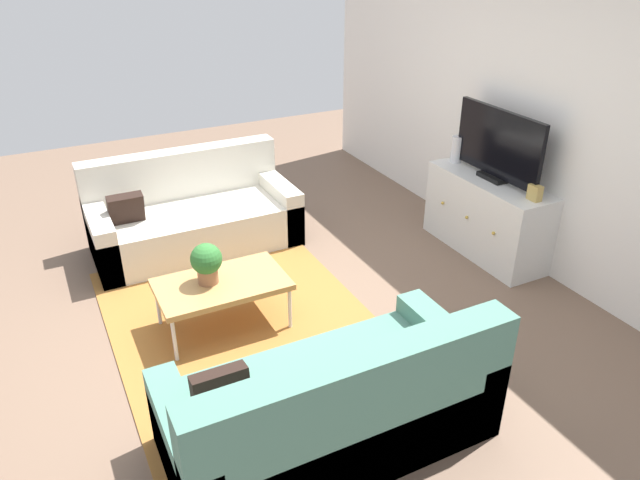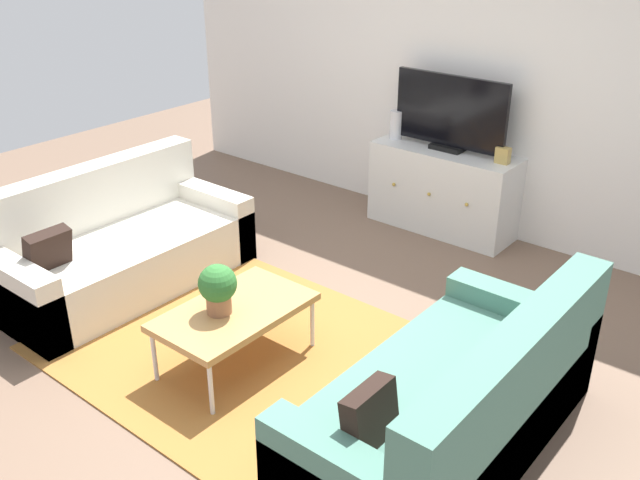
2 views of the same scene
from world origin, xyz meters
name	(u,v)px [view 2 (image 2 of 2)]	position (x,y,z in m)	size (l,w,h in m)	color
ground_plane	(268,343)	(0.00, 0.00, 0.00)	(10.00, 10.00, 0.00)	brown
wall_back	(476,70)	(0.00, 2.55, 1.35)	(6.40, 0.12, 2.70)	white
area_rug	(252,353)	(0.00, -0.15, 0.01)	(2.50, 1.90, 0.01)	#9E662D
couch_left_side	(115,249)	(-1.44, -0.10, 0.28)	(0.89, 1.86, 0.85)	beige
couch_right_side	(460,409)	(1.44, -0.10, 0.28)	(0.89, 1.86, 0.85)	#4C7A6B
coffee_table	(235,313)	(0.00, -0.28, 0.36)	(0.57, 0.95, 0.40)	#B7844C
potted_plant	(218,287)	(-0.04, -0.36, 0.57)	(0.23, 0.23, 0.31)	#936042
tv_console	(443,190)	(-0.06, 2.27, 0.36)	(1.26, 0.47, 0.72)	silver
flat_screen_tv	(450,113)	(-0.06, 2.29, 1.03)	(1.01, 0.16, 0.62)	black
glass_vase	(396,125)	(-0.57, 2.27, 0.84)	(0.11, 0.11, 0.25)	silver
mantel_clock	(503,155)	(0.45, 2.27, 0.78)	(0.11, 0.07, 0.13)	tan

